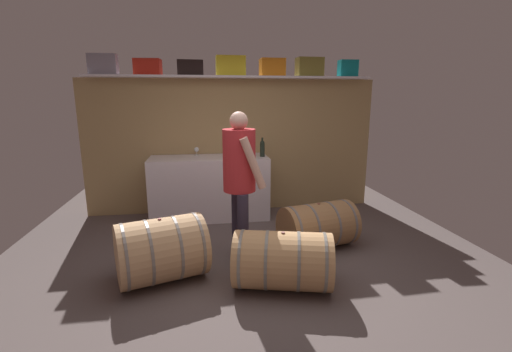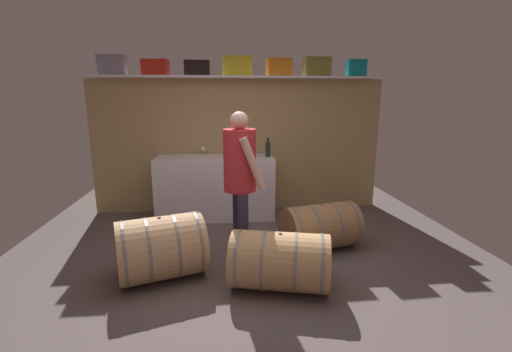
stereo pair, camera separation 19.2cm
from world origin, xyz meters
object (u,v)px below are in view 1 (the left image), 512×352
(wine_bottle_dark, at_px, (262,148))
(winemaker_pouring, at_px, (240,172))
(toolcase_teal, at_px, (348,69))
(work_cabinet, at_px, (210,188))
(wine_glass, at_px, (197,150))
(wine_barrel_far, at_px, (161,250))
(wine_barrel_near, at_px, (318,226))
(toolcase_olive, at_px, (309,67))
(wine_barrel_flank, at_px, (283,260))
(toolcase_black, at_px, (190,68))
(wine_bottle_amber, at_px, (243,146))
(toolcase_red, at_px, (148,67))
(toolcase_grey, at_px, (103,64))
(toolcase_orange, at_px, (272,67))
(toolcase_yellow, at_px, (231,66))

(wine_bottle_dark, relative_size, winemaker_pouring, 0.17)
(toolcase_teal, relative_size, work_cabinet, 0.16)
(wine_glass, relative_size, wine_barrel_far, 0.13)
(wine_glass, relative_size, wine_barrel_near, 0.13)
(toolcase_olive, bearing_deg, wine_barrel_flank, -113.40)
(wine_barrel_near, bearing_deg, toolcase_black, 120.51)
(wine_glass, relative_size, winemaker_pouring, 0.08)
(wine_bottle_amber, xyz_separation_m, wine_barrel_far, (-1.06, -1.92, -0.77))
(toolcase_black, relative_size, winemaker_pouring, 0.22)
(toolcase_red, height_order, wine_bottle_amber, toolcase_red)
(toolcase_olive, relative_size, work_cabinet, 0.23)
(toolcase_olive, bearing_deg, toolcase_black, 177.95)
(toolcase_olive, relative_size, wine_glass, 3.12)
(toolcase_black, height_order, wine_barrel_near, toolcase_black)
(wine_glass, distance_m, wine_barrel_near, 2.27)
(toolcase_red, xyz_separation_m, wine_barrel_near, (2.14, -1.57, -1.99))
(toolcase_teal, relative_size, wine_bottle_dark, 0.97)
(toolcase_grey, xyz_separation_m, wine_glass, (1.28, -0.03, -1.26))
(toolcase_orange, bearing_deg, wine_barrel_near, -80.83)
(toolcase_red, bearing_deg, toolcase_yellow, 4.50)
(toolcase_grey, distance_m, toolcase_red, 0.62)
(winemaker_pouring, bearing_deg, toolcase_grey, -141.44)
(wine_bottle_dark, relative_size, wine_barrel_flank, 0.28)
(toolcase_black, height_order, toolcase_yellow, toolcase_yellow)
(toolcase_yellow, height_order, wine_bottle_dark, toolcase_yellow)
(toolcase_red, bearing_deg, toolcase_orange, 4.50)
(wine_glass, distance_m, wine_barrel_flank, 2.65)
(toolcase_red, bearing_deg, wine_bottle_amber, -3.00)
(toolcase_grey, relative_size, toolcase_yellow, 0.88)
(wine_bottle_amber, bearing_deg, wine_barrel_far, -118.97)
(toolcase_red, relative_size, toolcase_orange, 1.01)
(toolcase_black, xyz_separation_m, wine_glass, (0.05, -0.03, -1.22))
(wine_bottle_dark, xyz_separation_m, wine_bottle_amber, (-0.28, 0.13, 0.01))
(toolcase_red, distance_m, wine_bottle_dark, 2.05)
(wine_barrel_near, height_order, wine_barrel_flank, wine_barrel_flank)
(toolcase_olive, xyz_separation_m, wine_barrel_flank, (-0.95, -2.43, -2.01))
(toolcase_grey, xyz_separation_m, wine_barrel_far, (0.93, -2.10, -1.97))
(toolcase_olive, xyz_separation_m, wine_bottle_dark, (-0.79, -0.31, -1.21))
(toolcase_grey, xyz_separation_m, wine_bottle_amber, (1.99, -0.18, -1.20))
(toolcase_orange, distance_m, wine_bottle_amber, 1.29)
(toolcase_grey, bearing_deg, wine_barrel_near, -28.71)
(toolcase_red, distance_m, work_cabinet, 1.99)
(toolcase_black, xyz_separation_m, wine_bottle_amber, (0.76, -0.18, -1.17))
(toolcase_orange, bearing_deg, work_cabinet, -168.31)
(toolcase_yellow, distance_m, wine_barrel_far, 3.02)
(toolcase_red, xyz_separation_m, toolcase_olive, (2.44, 0.00, 0.03))
(toolcase_red, relative_size, wine_barrel_flank, 0.35)
(toolcase_orange, height_order, wine_bottle_amber, toolcase_orange)
(toolcase_grey, bearing_deg, toolcase_olive, 0.91)
(toolcase_orange, bearing_deg, toolcase_black, 178.78)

